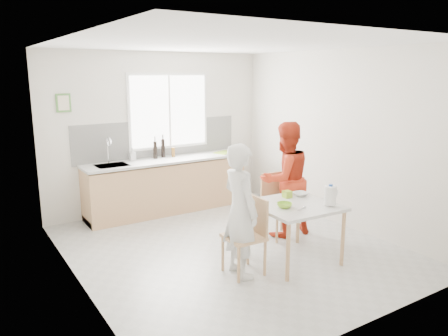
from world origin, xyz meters
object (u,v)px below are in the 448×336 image
object	(u,v)px
person_red	(285,179)
bowl_white	(300,194)
wine_bottle_b	(155,150)
chair_far	(277,202)
milk_jug	(330,195)
dining_table	(294,210)
chair_left	(249,232)
bowl_green	(284,205)
person_white	(240,211)
wine_bottle_a	(163,148)

from	to	relation	value
person_red	bowl_white	xyz separation A→B (m)	(-0.19, -0.54, -0.07)
person_red	wine_bottle_b	world-z (taller)	person_red
chair_far	bowl_white	bearing A→B (deg)	-95.01
bowl_white	milk_jug	distance (m)	0.54
dining_table	wine_bottle_b	bearing A→B (deg)	101.99
chair_left	wine_bottle_b	world-z (taller)	wine_bottle_b
chair_far	bowl_green	world-z (taller)	chair_far
chair_far	wine_bottle_b	bearing A→B (deg)	118.34
dining_table	chair_left	bearing A→B (deg)	177.46
person_white	milk_jug	world-z (taller)	person_white
bowl_green	person_red	bearing A→B (deg)	49.31
chair_left	wine_bottle_b	size ratio (longest dim) A/B	3.06
person_white	bowl_white	size ratio (longest dim) A/B	7.86
dining_table	wine_bottle_b	distance (m)	2.95
wine_bottle_b	chair_left	bearing A→B (deg)	-91.49
person_red	chair_far	bearing A→B (deg)	-12.23
bowl_white	wine_bottle_b	distance (m)	2.79
person_red	milk_jug	size ratio (longest dim) A/B	6.53
person_red	bowl_white	bearing A→B (deg)	73.27
wine_bottle_b	bowl_green	bearing A→B (deg)	-82.05
wine_bottle_a	wine_bottle_b	size ratio (longest dim) A/B	1.07
chair_left	person_white	bearing A→B (deg)	-90.00
dining_table	wine_bottle_a	world-z (taller)	wine_bottle_a
milk_jug	wine_bottle_a	distance (m)	3.28
chair_far	wine_bottle_b	xyz separation A→B (m)	(-0.99, 2.05, 0.56)
dining_table	bowl_white	distance (m)	0.40
milk_jug	wine_bottle_b	bearing A→B (deg)	108.78
chair_far	wine_bottle_a	world-z (taller)	wine_bottle_a
bowl_green	milk_jug	xyz separation A→B (m)	(0.51, -0.25, 0.11)
milk_jug	dining_table	bearing A→B (deg)	139.18
dining_table	person_red	xyz separation A→B (m)	(0.50, 0.77, 0.17)
dining_table	bowl_white	xyz separation A→B (m)	(0.31, 0.24, 0.10)
chair_far	bowl_green	size ratio (longest dim) A/B	4.95
chair_left	person_red	bearing A→B (deg)	124.79
dining_table	milk_jug	bearing A→B (deg)	-43.37
chair_far	wine_bottle_a	distance (m)	2.32
person_red	wine_bottle_b	size ratio (longest dim) A/B	5.58
wine_bottle_a	wine_bottle_b	distance (m)	0.17
chair_far	wine_bottle_b	world-z (taller)	wine_bottle_b
chair_far	bowl_green	distance (m)	1.06
person_white	wine_bottle_b	world-z (taller)	person_white
dining_table	person_red	world-z (taller)	person_red
person_white	person_red	size ratio (longest dim) A/B	0.94
wine_bottle_a	wine_bottle_b	bearing A→B (deg)	-168.29
person_white	milk_jug	bearing A→B (deg)	-103.96
bowl_green	bowl_white	world-z (taller)	bowl_green
person_red	dining_table	bearing A→B (deg)	59.74
wine_bottle_b	milk_jug	bearing A→B (deg)	-73.76
chair_left	bowl_white	distance (m)	1.05
chair_far	person_white	bearing A→B (deg)	-144.55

